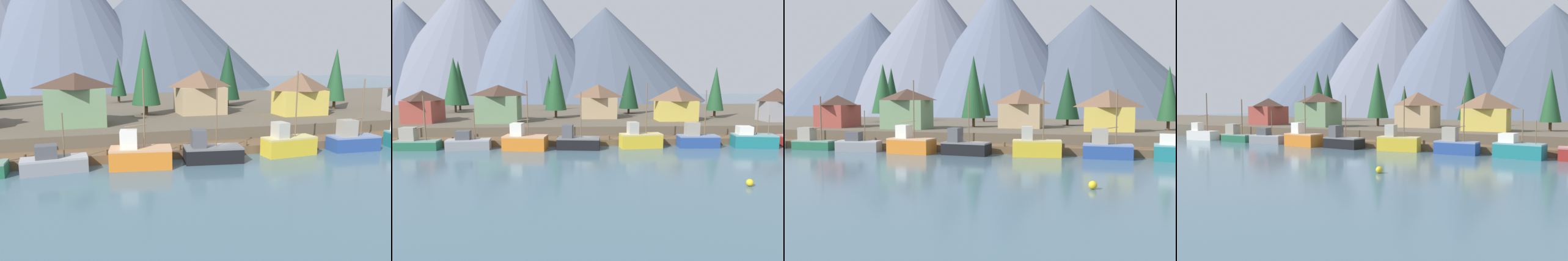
{
  "view_description": "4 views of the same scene",
  "coord_description": "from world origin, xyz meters",
  "views": [
    {
      "loc": [
        -13.66,
        -40.13,
        10.81
      ],
      "look_at": [
        -1.37,
        2.86,
        2.62
      ],
      "focal_mm": 34.91,
      "sensor_mm": 36.0,
      "label": 1
    },
    {
      "loc": [
        -2.13,
        -51.9,
        9.97
      ],
      "look_at": [
        0.8,
        1.61,
        2.23
      ],
      "focal_mm": 31.22,
      "sensor_mm": 36.0,
      "label": 2
    },
    {
      "loc": [
        13.97,
        -56.44,
        7.18
      ],
      "look_at": [
        0.12,
        2.31,
        3.0
      ],
      "focal_mm": 38.62,
      "sensor_mm": 36.0,
      "label": 3
    },
    {
      "loc": [
        34.26,
        -59.47,
        7.08
      ],
      "look_at": [
        1.78,
        3.02,
        2.62
      ],
      "focal_mm": 38.73,
      "sensor_mm": 36.0,
      "label": 4
    }
  ],
  "objects": [
    {
      "name": "shoreline_bank",
      "position": [
        0.0,
        32.0,
        1.25
      ],
      "size": [
        400.0,
        56.0,
        2.5
      ],
      "primitive_type": "cube",
      "color": "brown",
      "rests_on": "ground_plane"
    },
    {
      "name": "dock",
      "position": [
        0.0,
        1.99,
        0.5
      ],
      "size": [
        80.0,
        4.0,
        1.6
      ],
      "color": "brown",
      "rests_on": "ground_plane"
    },
    {
      "name": "mountain_east_peak",
      "position": [
        -22.13,
        135.58,
        30.51
      ],
      "size": [
        91.49,
        91.49,
        61.03
      ],
      "primitive_type": "cone",
      "color": "slate",
      "rests_on": "ground_plane"
    },
    {
      "name": "conifer_mid_right",
      "position": [
        -4.89,
        18.3,
        9.87
      ],
      "size": [
        4.44,
        4.44,
        13.08
      ],
      "color": "#4C3823",
      "rests_on": "shoreline_bank"
    },
    {
      "name": "conifer_back_right",
      "position": [
        -7.48,
        38.13,
        7.71
      ],
      "size": [
        3.19,
        3.19,
        9.06
      ],
      "color": "#4C3823",
      "rests_on": "shoreline_bank"
    },
    {
      "name": "house_green",
      "position": [
        -15.1,
        11.64,
        5.99
      ],
      "size": [
        7.79,
        6.44,
        6.85
      ],
      "color": "#6B8E66",
      "rests_on": "shoreline_bank"
    },
    {
      "name": "house_red",
      "position": [
        -29.31,
        12.86,
        5.48
      ],
      "size": [
        5.81,
        7.27,
        5.84
      ],
      "color": "#9E4238",
      "rests_on": "shoreline_bank"
    },
    {
      "name": "house_tan",
      "position": [
        3.82,
        18.5,
        6.03
      ],
      "size": [
        7.6,
        6.67,
        6.89
      ],
      "color": "tan",
      "rests_on": "shoreline_bank"
    },
    {
      "name": "ground_plane",
      "position": [
        0.0,
        20.0,
        -0.5
      ],
      "size": [
        400.0,
        400.0,
        1.0
      ],
      "primitive_type": "cube",
      "color": "#476675"
    },
    {
      "name": "fishing_boat_green",
      "position": [
        -24.8,
        -1.33,
        1.17
      ],
      "size": [
        6.31,
        2.44,
        7.93
      ],
      "rotation": [
        0.0,
        0.0,
        -0.03
      ],
      "color": "#1E5B3D",
      "rests_on": "ground_plane"
    },
    {
      "name": "conifer_near_left",
      "position": [
        -30.65,
        38.54,
        9.6
      ],
      "size": [
        4.61,
        4.61,
        12.86
      ],
      "color": "#4C3823",
      "rests_on": "shoreline_bank"
    },
    {
      "name": "fishing_boat_teal",
      "position": [
        25.88,
        -2.07,
        1.21
      ],
      "size": [
        6.64,
        3.87,
        6.35
      ],
      "rotation": [
        0.0,
        0.0,
        -0.16
      ],
      "color": "#196B70",
      "rests_on": "ground_plane"
    },
    {
      "name": "conifer_near_right",
      "position": [
        -29.77,
        32.28,
        10.08
      ],
      "size": [
        5.28,
        5.28,
        13.21
      ],
      "color": "#4C3823",
      "rests_on": "shoreline_bank"
    },
    {
      "name": "fishing_boat_grey",
      "position": [
        -17.18,
        -1.55,
        1.0
      ],
      "size": [
        6.43,
        2.84,
        5.87
      ],
      "rotation": [
        0.0,
        0.0,
        0.08
      ],
      "color": "gray",
      "rests_on": "ground_plane"
    },
    {
      "name": "fishing_boat_black",
      "position": [
        -1.02,
        -1.96,
        1.15
      ],
      "size": [
        6.57,
        3.67,
        8.46
      ],
      "rotation": [
        0.0,
        0.0,
        -0.12
      ],
      "color": "black",
      "rests_on": "ground_plane"
    },
    {
      "name": "conifer_mid_left",
      "position": [
        11.76,
        26.93,
        8.74
      ],
      "size": [
        4.55,
        4.55,
        11.24
      ],
      "color": "#4C3823",
      "rests_on": "shoreline_bank"
    },
    {
      "name": "channel_buoy",
      "position": [
        15.15,
        -21.23,
        0.35
      ],
      "size": [
        0.7,
        0.7,
        0.7
      ],
      "primitive_type": "sphere",
      "color": "gold",
      "rests_on": "ground_plane"
    },
    {
      "name": "mountain_west_peak",
      "position": [
        -91.76,
        145.42,
        26.55
      ],
      "size": [
        104.05,
        104.05,
        53.09
      ],
      "primitive_type": "cone",
      "color": "#4C566B",
      "rests_on": "ground_plane"
    },
    {
      "name": "fishing_boat_blue",
      "position": [
        17.37,
        -1.53,
        1.28
      ],
      "size": [
        6.11,
        2.82,
        8.7
      ],
      "rotation": [
        0.0,
        0.0,
        -0.04
      ],
      "color": "navy",
      "rests_on": "ground_plane"
    },
    {
      "name": "fishing_boat_yellow",
      "position": [
        8.51,
        -1.62,
        1.35
      ],
      "size": [
        6.45,
        2.97,
        9.7
      ],
      "rotation": [
        0.0,
        0.0,
        0.1
      ],
      "color": "gold",
      "rests_on": "ground_plane"
    },
    {
      "name": "house_yellow",
      "position": [
        18.45,
        12.64,
        5.85
      ],
      "size": [
        7.83,
        4.93,
        6.54
      ],
      "color": "gold",
      "rests_on": "shoreline_bank"
    },
    {
      "name": "conifer_back_left",
      "position": [
        28.16,
        17.29,
        8.47
      ],
      "size": [
        3.49,
        3.49,
        10.47
      ],
      "color": "#4C3823",
      "rests_on": "shoreline_bank"
    },
    {
      "name": "mountain_central_peak",
      "position": [
        -57.77,
        145.44,
        33.09
      ],
      "size": [
        105.5,
        105.5,
        66.19
      ],
      "primitive_type": "cone",
      "color": "slate",
      "rests_on": "ground_plane"
    },
    {
      "name": "mountain_far_ridge",
      "position": [
        18.23,
        144.05,
        25.53
      ],
      "size": [
        110.45,
        110.45,
        51.05
      ],
      "primitive_type": "cone",
      "color": "#475160",
      "rests_on": "ground_plane"
    },
    {
      "name": "fishing_boat_white",
      "position": [
        -33.69,
        -1.5,
        1.17
      ],
      "size": [
        6.35,
        2.74,
        9.18
      ],
      "rotation": [
        0.0,
        0.0,
        0.04
      ],
      "color": "silver",
      "rests_on": "ground_plane"
    },
    {
      "name": "fishing_boat_orange",
      "position": [
        -8.79,
        -2.09,
        1.32
      ],
      "size": [
        6.63,
        3.89,
        10.08
      ],
      "rotation": [
        0.0,
        0.0,
        -0.15
      ],
      "color": "#CC6B1E",
      "rests_on": "ground_plane"
    }
  ]
}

